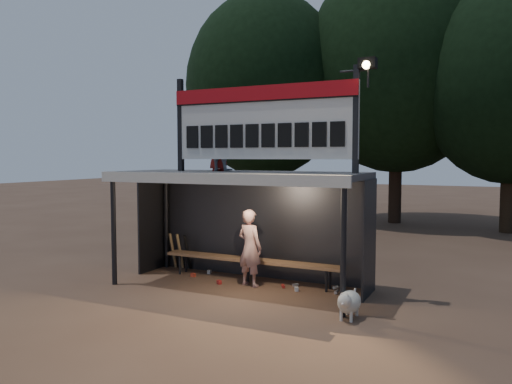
% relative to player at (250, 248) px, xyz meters
% --- Properties ---
extents(ground, '(80.00, 80.00, 0.00)m').
position_rel_player_xyz_m(ground, '(-0.16, -0.20, -0.78)').
color(ground, '#513728').
rests_on(ground, ground).
extents(player, '(0.65, 0.50, 1.56)m').
position_rel_player_xyz_m(player, '(0.00, 0.00, 0.00)').
color(player, silver).
rests_on(player, ground).
extents(child_a, '(0.55, 0.44, 1.11)m').
position_rel_player_xyz_m(child_a, '(-0.66, -0.02, 2.09)').
color(child_a, gray).
rests_on(child_a, dugout_shelter).
extents(child_b, '(0.54, 0.38, 1.03)m').
position_rel_player_xyz_m(child_b, '(-0.75, 0.08, 2.05)').
color(child_b, maroon).
rests_on(child_b, dugout_shelter).
extents(dugout_shelter, '(5.10, 2.08, 2.32)m').
position_rel_player_xyz_m(dugout_shelter, '(-0.16, 0.05, 1.06)').
color(dugout_shelter, '#404042').
rests_on(dugout_shelter, ground).
extents(scoreboard_assembly, '(4.10, 0.27, 1.99)m').
position_rel_player_xyz_m(scoreboard_assembly, '(0.40, -0.21, 2.54)').
color(scoreboard_assembly, black).
rests_on(scoreboard_assembly, dugout_shelter).
extents(bench, '(4.00, 0.35, 0.48)m').
position_rel_player_xyz_m(bench, '(-0.16, 0.35, -0.35)').
color(bench, '#8E6543').
rests_on(bench, ground).
extents(tree_left, '(6.46, 6.46, 9.27)m').
position_rel_player_xyz_m(tree_left, '(-4.16, 9.80, 4.73)').
color(tree_left, black).
rests_on(tree_left, ground).
extents(tree_mid, '(7.22, 7.22, 10.36)m').
position_rel_player_xyz_m(tree_mid, '(0.84, 11.30, 5.38)').
color(tree_mid, black).
rests_on(tree_mid, ground).
extents(tree_right, '(6.08, 6.08, 8.72)m').
position_rel_player_xyz_m(tree_right, '(4.84, 10.30, 4.41)').
color(tree_right, '#302215').
rests_on(tree_right, ground).
extents(dog, '(0.36, 0.81, 0.49)m').
position_rel_player_xyz_m(dog, '(2.36, -1.17, -0.50)').
color(dog, beige).
rests_on(dog, ground).
extents(bats, '(0.49, 0.33, 0.84)m').
position_rel_player_xyz_m(bats, '(-2.12, 0.62, -0.35)').
color(bats, olive).
rests_on(bats, ground).
extents(litter, '(3.30, 0.82, 0.08)m').
position_rel_player_xyz_m(litter, '(0.29, 0.22, -0.74)').
color(litter, '#AA201D').
rests_on(litter, ground).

